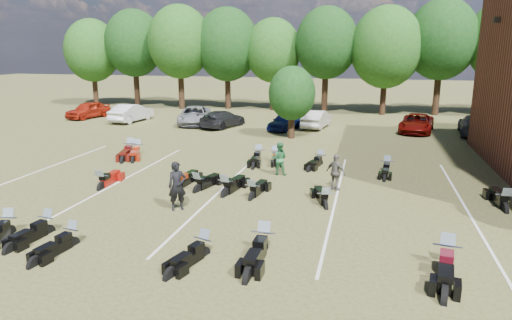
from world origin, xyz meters
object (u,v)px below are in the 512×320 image
(car_0, at_px, (88,110))
(person_grey, at_px, (336,173))
(motorcycle_14, at_px, (131,155))
(car_4, at_px, (284,122))
(motorcycle_3, at_px, (263,253))
(person_black, at_px, (177,186))
(person_green, at_px, (279,159))
(motorcycle_7, at_px, (102,189))
(motorcycle_0, at_px, (9,235))

(car_0, distance_m, person_grey, 28.14)
(car_0, height_order, motorcycle_14, car_0)
(car_4, relative_size, motorcycle_3, 1.55)
(motorcycle_3, distance_m, motorcycle_14, 15.10)
(car_0, xyz_separation_m, person_black, (17.26, -20.17, 0.22))
(person_black, bearing_deg, person_green, 28.88)
(motorcycle_3, bearing_deg, motorcycle_14, 134.96)
(car_0, height_order, motorcycle_7, car_0)
(person_black, height_order, motorcycle_14, person_black)
(person_black, xyz_separation_m, motorcycle_7, (-4.36, 1.67, -0.95))
(car_4, bearing_deg, car_0, -171.04)
(car_4, bearing_deg, motorcycle_0, -88.94)
(person_black, distance_m, motorcycle_3, 5.09)
(motorcycle_0, bearing_deg, person_grey, 23.56)
(person_green, bearing_deg, motorcycle_3, 95.49)
(car_0, xyz_separation_m, person_grey, (22.97, -16.25, 0.09))
(person_black, distance_m, person_green, 6.50)
(car_4, distance_m, person_black, 18.43)
(motorcycle_0, height_order, motorcycle_14, motorcycle_14)
(person_grey, bearing_deg, car_4, -40.06)
(car_0, height_order, car_4, car_0)
(person_black, relative_size, motorcycle_0, 0.85)
(person_grey, bearing_deg, motorcycle_3, 107.58)
(motorcycle_7, bearing_deg, car_0, -58.68)
(motorcycle_3, height_order, motorcycle_7, motorcycle_3)
(person_black, relative_size, motorcycle_7, 0.85)
(car_4, bearing_deg, person_black, -77.88)
(person_green, height_order, motorcycle_14, person_green)
(motorcycle_3, bearing_deg, car_0, 133.78)
(car_4, bearing_deg, person_green, -66.18)
(person_grey, bearing_deg, motorcycle_14, 12.73)
(motorcycle_14, bearing_deg, person_grey, -33.67)
(car_4, bearing_deg, motorcycle_3, -66.74)
(motorcycle_0, xyz_separation_m, motorcycle_14, (-1.91, 11.59, 0.00))
(car_0, xyz_separation_m, car_4, (18.04, -1.76, -0.09))
(motorcycle_14, bearing_deg, motorcycle_0, -95.90)
(person_grey, xyz_separation_m, motorcycle_3, (-1.65, -6.85, -0.81))
(person_grey, bearing_deg, motorcycle_0, 67.64)
(person_grey, relative_size, motorcycle_7, 0.73)
(person_grey, distance_m, motorcycle_3, 7.09)
(person_green, distance_m, motorcycle_7, 8.37)
(car_0, relative_size, person_grey, 2.62)
(car_4, xyz_separation_m, person_green, (2.05, -12.56, 0.18))
(car_4, height_order, person_green, person_green)
(motorcycle_0, bearing_deg, car_0, 105.25)
(car_4, height_order, person_black, person_black)
(person_black, bearing_deg, motorcycle_3, -71.15)
(person_black, xyz_separation_m, person_green, (2.83, 5.85, -0.13))
(motorcycle_7, height_order, motorcycle_14, motorcycle_14)
(person_black, height_order, motorcycle_7, person_black)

